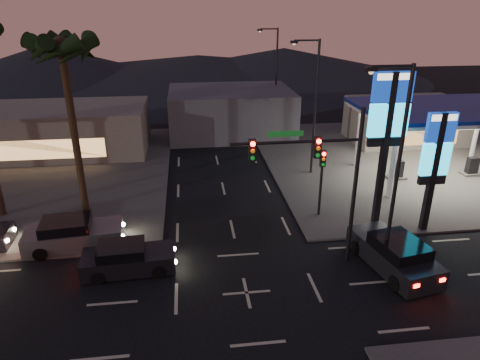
{
  "coord_description": "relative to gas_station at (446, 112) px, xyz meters",
  "views": [
    {
      "loc": [
        -2.31,
        -15.93,
        12.29
      ],
      "look_at": [
        0.48,
        6.24,
        3.0
      ],
      "focal_mm": 32.0,
      "sensor_mm": 36.0,
      "label": 1
    }
  ],
  "objects": [
    {
      "name": "ground",
      "position": [
        -16.0,
        -12.0,
        -5.08
      ],
      "size": [
        140.0,
        140.0,
        0.0
      ],
      "primitive_type": "plane",
      "color": "black",
      "rests_on": "ground"
    },
    {
      "name": "corner_lot_ne",
      "position": [
        0.0,
        4.0,
        -5.02
      ],
      "size": [
        24.0,
        24.0,
        0.12
      ],
      "primitive_type": "cube",
      "color": "#47443F",
      "rests_on": "ground"
    },
    {
      "name": "corner_lot_nw",
      "position": [
        -32.0,
        4.0,
        -5.02
      ],
      "size": [
        24.0,
        24.0,
        0.12
      ],
      "primitive_type": "cube",
      "color": "#47443F",
      "rests_on": "ground"
    },
    {
      "name": "gas_station",
      "position": [
        0.0,
        0.0,
        0.0
      ],
      "size": [
        12.2,
        8.2,
        5.47
      ],
      "color": "silver",
      "rests_on": "ground"
    },
    {
      "name": "convenience_store",
      "position": [
        2.0,
        9.0,
        -3.08
      ],
      "size": [
        10.0,
        6.0,
        4.0
      ],
      "primitive_type": "cube",
      "color": "#726B5B",
      "rests_on": "ground"
    },
    {
      "name": "pylon_sign_tall",
      "position": [
        -7.5,
        -6.5,
        1.31
      ],
      "size": [
        2.2,
        0.35,
        9.0
      ],
      "color": "black",
      "rests_on": "ground"
    },
    {
      "name": "pylon_sign_short",
      "position": [
        -5.0,
        -7.5,
        -0.42
      ],
      "size": [
        1.6,
        0.35,
        7.0
      ],
      "color": "black",
      "rests_on": "ground"
    },
    {
      "name": "traffic_signal_mast",
      "position": [
        -12.24,
        -10.01,
        0.15
      ],
      "size": [
        6.1,
        0.39,
        8.0
      ],
      "color": "black",
      "rests_on": "ground"
    },
    {
      "name": "pedestal_signal",
      "position": [
        -10.5,
        -5.02,
        -2.16
      ],
      "size": [
        0.32,
        0.39,
        4.3
      ],
      "color": "black",
      "rests_on": "ground"
    },
    {
      "name": "streetlight_near",
      "position": [
        -9.21,
        -11.0,
        0.64
      ],
      "size": [
        2.14,
        0.25,
        10.0
      ],
      "color": "black",
      "rests_on": "ground"
    },
    {
      "name": "streetlight_mid",
      "position": [
        -9.21,
        2.0,
        0.64
      ],
      "size": [
        2.14,
        0.25,
        10.0
      ],
      "color": "black",
      "rests_on": "ground"
    },
    {
      "name": "streetlight_far",
      "position": [
        -9.21,
        16.0,
        0.64
      ],
      "size": [
        2.14,
        0.25,
        10.0
      ],
      "color": "black",
      "rests_on": "ground"
    },
    {
      "name": "palm_a",
      "position": [
        -25.0,
        -2.5,
        4.35
      ],
      "size": [
        4.41,
        4.41,
        10.86
      ],
      "color": "black",
      "rests_on": "ground"
    },
    {
      "name": "building_far_west",
      "position": [
        -30.0,
        10.0,
        -3.08
      ],
      "size": [
        16.0,
        8.0,
        4.0
      ],
      "primitive_type": "cube",
      "color": "#726B5B",
      "rests_on": "ground"
    },
    {
      "name": "building_far_mid",
      "position": [
        -14.0,
        14.0,
        -2.88
      ],
      "size": [
        12.0,
        9.0,
        4.4
      ],
      "primitive_type": "cube",
      "color": "#4C4C51",
      "rests_on": "ground"
    },
    {
      "name": "hill_left",
      "position": [
        -41.0,
        48.0,
        -2.08
      ],
      "size": [
        40.0,
        40.0,
        6.0
      ],
      "primitive_type": "cone",
      "color": "black",
      "rests_on": "ground"
    },
    {
      "name": "hill_right",
      "position": [
        -1.0,
        48.0,
        -2.58
      ],
      "size": [
        50.0,
        50.0,
        5.0
      ],
      "primitive_type": "cone",
      "color": "black",
      "rests_on": "ground"
    },
    {
      "name": "hill_center",
      "position": [
        -16.0,
        48.0,
        -3.08
      ],
      "size": [
        60.0,
        60.0,
        4.0
      ],
      "primitive_type": "cone",
      "color": "black",
      "rests_on": "ground"
    },
    {
      "name": "car_lane_a_front",
      "position": [
        -21.57,
        -9.53,
        -4.39
      ],
      "size": [
        4.66,
        2.16,
        1.49
      ],
      "color": "black",
      "rests_on": "ground"
    },
    {
      "name": "car_lane_b_front",
      "position": [
        -24.73,
        -6.88,
        -4.3
      ],
      "size": [
        5.32,
        2.6,
        1.68
      ],
      "color": "#565658",
      "rests_on": "ground"
    },
    {
      "name": "suv_station",
      "position": [
        -8.48,
        -10.94,
        -4.28
      ],
      "size": [
        3.09,
        5.45,
        1.72
      ],
      "color": "black",
      "rests_on": "ground"
    }
  ]
}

